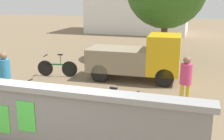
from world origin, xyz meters
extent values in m
plane|color=#7A664C|center=(0.00, 8.00, 0.00)|extent=(60.00, 60.00, 0.00)
cube|color=gray|center=(0.00, 0.00, 0.66)|extent=(7.04, 0.30, 1.32)
cube|color=#969696|center=(0.00, 0.00, 1.38)|extent=(7.24, 0.42, 0.12)
cube|color=#4CD84C|center=(-0.27, -0.16, 0.76)|extent=(0.44, 0.01, 0.70)
cylinder|color=black|center=(2.04, 6.37, 0.35)|extent=(0.71, 0.23, 0.70)
cylinder|color=black|center=(2.10, 5.08, 0.35)|extent=(0.71, 0.23, 0.70)
cylinder|color=black|center=(-0.45, 6.27, 0.35)|extent=(0.71, 0.23, 0.70)
cylinder|color=black|center=(-0.40, 4.97, 0.35)|extent=(0.71, 0.23, 0.70)
cube|color=gold|center=(1.97, 5.72, 1.10)|extent=(1.26, 1.55, 1.50)
cube|color=gray|center=(0.17, 5.65, 0.80)|extent=(2.46, 1.60, 0.90)
cylinder|color=black|center=(-1.63, 1.78, 0.30)|extent=(0.60, 0.10, 0.60)
cylinder|color=black|center=(-0.33, 1.78, 0.30)|extent=(0.60, 0.12, 0.60)
cube|color=red|center=(-0.98, 1.78, 0.58)|extent=(1.00, 0.25, 0.32)
cube|color=black|center=(-0.78, 1.78, 0.76)|extent=(0.56, 0.22, 0.10)
cube|color=#262626|center=(-1.53, 1.78, 0.85)|extent=(0.04, 0.56, 0.03)
cylinder|color=black|center=(1.80, 1.60, 0.33)|extent=(0.65, 0.17, 0.66)
cylinder|color=black|center=(0.77, 1.81, 0.33)|extent=(0.65, 0.17, 0.66)
cube|color=red|center=(1.29, 1.70, 0.51)|extent=(0.94, 0.23, 0.06)
cylinder|color=red|center=(1.14, 1.73, 0.73)|extent=(0.04, 0.04, 0.40)
cube|color=black|center=(1.14, 1.73, 0.93)|extent=(0.21, 0.12, 0.05)
cube|color=black|center=(1.75, 1.61, 0.88)|extent=(0.13, 0.44, 0.03)
cylinder|color=black|center=(-2.88, 5.09, 0.33)|extent=(0.66, 0.15, 0.66)
cylinder|color=black|center=(-1.84, 5.25, 0.33)|extent=(0.66, 0.15, 0.66)
cube|color=#197233|center=(-2.36, 5.17, 0.51)|extent=(0.94, 0.19, 0.06)
cylinder|color=#197233|center=(-2.21, 5.19, 0.73)|extent=(0.03, 0.03, 0.40)
cube|color=black|center=(-2.21, 5.19, 0.93)|extent=(0.21, 0.11, 0.05)
cube|color=black|center=(-2.83, 5.09, 0.88)|extent=(0.11, 0.44, 0.03)
cylinder|color=yellow|center=(3.00, 3.12, 0.40)|extent=(0.12, 0.12, 0.80)
cylinder|color=yellow|center=(2.83, 3.07, 0.40)|extent=(0.12, 0.12, 0.80)
cylinder|color=#D83F72|center=(2.91, 3.09, 1.10)|extent=(0.43, 0.43, 0.60)
sphere|color=#8C664C|center=(2.91, 3.09, 1.51)|extent=(0.22, 0.22, 0.22)
cylinder|color=#BF6626|center=(-2.50, 1.96, 0.40)|extent=(0.12, 0.12, 0.80)
cylinder|color=#BF6626|center=(-2.46, 2.13, 0.40)|extent=(0.12, 0.12, 0.80)
cylinder|color=#338CBF|center=(-2.48, 2.05, 1.10)|extent=(0.41, 0.41, 0.60)
sphere|color=#8C664C|center=(-2.48, 2.05, 1.51)|extent=(0.22, 0.22, 0.22)
cylinder|color=brown|center=(1.47, 9.74, 1.12)|extent=(0.33, 0.33, 2.24)
cube|color=white|center=(-2.22, 20.64, 2.50)|extent=(8.76, 5.06, 5.00)
camera|label=1|loc=(3.15, -4.94, 3.30)|focal=44.77mm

